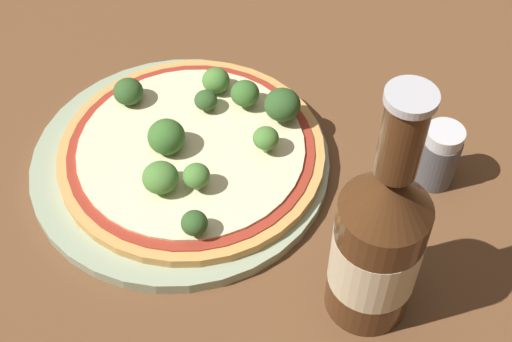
% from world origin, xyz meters
% --- Properties ---
extents(ground_plane, '(3.00, 3.00, 0.00)m').
position_xyz_m(ground_plane, '(0.00, 0.00, 0.00)').
color(ground_plane, brown).
extents(plate, '(0.29, 0.29, 0.01)m').
position_xyz_m(plate, '(-0.01, 0.00, 0.01)').
color(plate, '#93A384').
rests_on(plate, ground_plane).
extents(pizza, '(0.25, 0.25, 0.01)m').
position_xyz_m(pizza, '(0.00, 0.01, 0.02)').
color(pizza, tan).
rests_on(pizza, plate).
extents(broccoli_floret_0, '(0.04, 0.04, 0.03)m').
position_xyz_m(broccoli_floret_0, '(-0.01, -0.01, 0.04)').
color(broccoli_floret_0, '#89A866').
rests_on(broccoli_floret_0, pizza).
extents(broccoli_floret_1, '(0.02, 0.02, 0.02)m').
position_xyz_m(broccoli_floret_1, '(0.08, -0.05, 0.04)').
color(broccoli_floret_1, '#89A866').
rests_on(broccoli_floret_1, pizza).
extents(broccoli_floret_2, '(0.03, 0.03, 0.03)m').
position_xyz_m(broccoli_floret_2, '(-0.04, 0.08, 0.04)').
color(broccoli_floret_2, '#89A866').
rests_on(broccoli_floret_2, pizza).
extents(broccoli_floret_3, '(0.03, 0.03, 0.03)m').
position_xyz_m(broccoli_floret_3, '(-0.01, 0.08, 0.04)').
color(broccoli_floret_3, '#89A866').
rests_on(broccoli_floret_3, pizza).
extents(broccoli_floret_4, '(0.03, 0.03, 0.03)m').
position_xyz_m(broccoli_floret_4, '(0.02, -0.04, 0.04)').
color(broccoli_floret_4, '#89A866').
rests_on(broccoli_floret_4, pizza).
extents(broccoli_floret_5, '(0.02, 0.02, 0.03)m').
position_xyz_m(broccoli_floret_5, '(0.04, -0.02, 0.04)').
color(broccoli_floret_5, '#89A866').
rests_on(broccoli_floret_5, pizza).
extents(broccoli_floret_6, '(0.02, 0.02, 0.03)m').
position_xyz_m(broccoli_floret_6, '(0.05, 0.06, 0.04)').
color(broccoli_floret_6, '#89A866').
rests_on(broccoli_floret_6, pizza).
extents(broccoli_floret_7, '(0.02, 0.02, 0.02)m').
position_xyz_m(broccoli_floret_7, '(-0.03, 0.05, 0.04)').
color(broccoli_floret_7, '#89A866').
rests_on(broccoli_floret_7, pizza).
extents(broccoli_floret_8, '(0.03, 0.03, 0.03)m').
position_xyz_m(broccoli_floret_8, '(-0.09, -0.00, 0.04)').
color(broccoli_floret_8, '#89A866').
rests_on(broccoli_floret_8, pizza).
extents(broccoli_floret_9, '(0.04, 0.04, 0.03)m').
position_xyz_m(broccoli_floret_9, '(0.03, 0.10, 0.05)').
color(broccoli_floret_9, '#89A866').
rests_on(broccoli_floret_9, pizza).
extents(beer_bottle, '(0.07, 0.07, 0.24)m').
position_xyz_m(beer_bottle, '(0.21, 0.03, 0.09)').
color(beer_bottle, '#472814').
rests_on(beer_bottle, ground_plane).
extents(pepper_shaker, '(0.04, 0.04, 0.07)m').
position_xyz_m(pepper_shaker, '(0.16, 0.17, 0.03)').
color(pepper_shaker, '#4C4C51').
rests_on(pepper_shaker, ground_plane).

